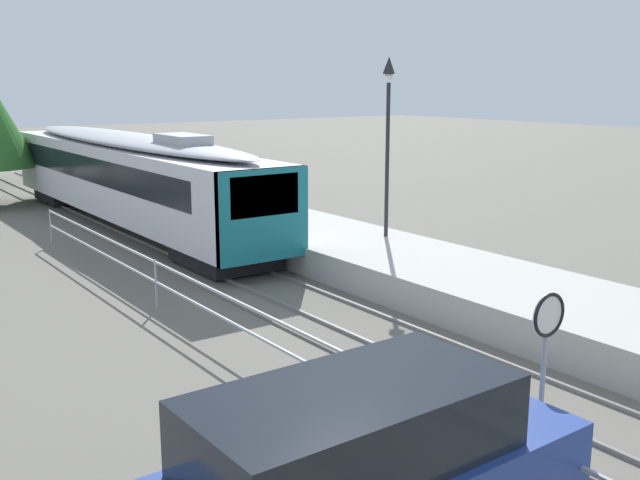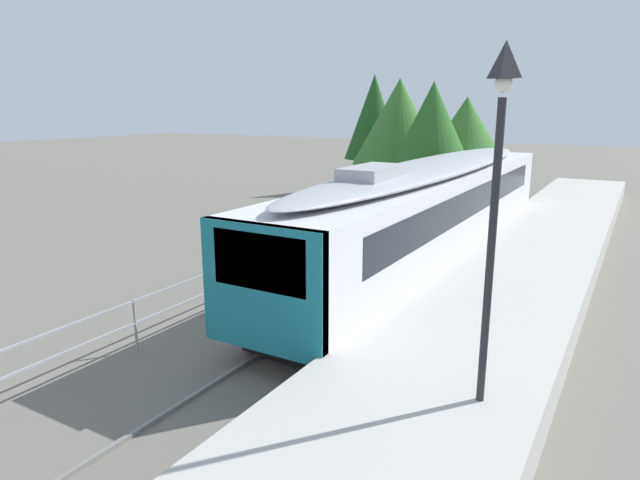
# 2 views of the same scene
# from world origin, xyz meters

# --- Properties ---
(ground_plane) EXTENTS (160.00, 160.00, 0.00)m
(ground_plane) POSITION_xyz_m (-3.00, 22.00, 0.00)
(ground_plane) COLOR #6B665B
(track_rails) EXTENTS (3.20, 60.00, 0.14)m
(track_rails) POSITION_xyz_m (0.00, 22.00, 0.03)
(track_rails) COLOR #6B665B
(track_rails) RESTS_ON ground
(commuter_train) EXTENTS (2.82, 20.11, 3.74)m
(commuter_train) POSITION_xyz_m (0.00, 31.16, 2.15)
(commuter_train) COLOR silver
(commuter_train) RESTS_ON track_rails
(station_platform) EXTENTS (3.90, 60.00, 0.90)m
(station_platform) POSITION_xyz_m (3.25, 22.00, 0.45)
(station_platform) COLOR #B7B5AD
(station_platform) RESTS_ON ground
(platform_lamp_mid_platform) EXTENTS (0.34, 0.34, 5.35)m
(platform_lamp_mid_platform) POSITION_xyz_m (4.27, 21.18, 4.62)
(platform_lamp_mid_platform) COLOR #232328
(platform_lamp_mid_platform) RESTS_ON station_platform
(tree_behind_carpark) EXTENTS (5.08, 5.08, 6.93)m
(tree_behind_carpark) POSITION_xyz_m (-5.85, 42.09, 4.60)
(tree_behind_carpark) COLOR brown
(tree_behind_carpark) RESTS_ON ground
(tree_behind_station_far) EXTENTS (4.66, 4.66, 6.63)m
(tree_behind_station_far) POSITION_xyz_m (-3.27, 40.17, 4.20)
(tree_behind_station_far) COLOR brown
(tree_behind_station_far) RESTS_ON ground
(tree_distant_left) EXTENTS (3.75, 3.75, 7.43)m
(tree_distant_left) POSITION_xyz_m (-9.32, 46.28, 4.76)
(tree_distant_left) COLOR brown
(tree_distant_left) RESTS_ON ground
(tree_distant_centre) EXTENTS (5.35, 5.35, 6.02)m
(tree_distant_centre) POSITION_xyz_m (-3.69, 47.60, 3.88)
(tree_distant_centre) COLOR brown
(tree_distant_centre) RESTS_ON ground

